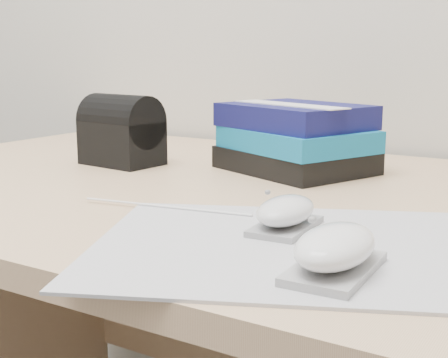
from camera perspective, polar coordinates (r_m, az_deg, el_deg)
The scene contains 7 objects.
desk at distance 0.98m, azimuth 10.76°, elevation -14.48°, with size 1.60×0.80×0.73m.
mousepad at distance 0.62m, azimuth 6.15°, elevation -6.13°, with size 0.39×0.30×0.00m, color #94939B.
mouse_rear at distance 0.67m, azimuth 5.66°, elevation -3.13°, with size 0.06×0.10×0.04m.
mouse_front at distance 0.55m, azimuth 10.13°, elevation -6.39°, with size 0.07×0.11×0.05m.
usb_cable at distance 0.77m, azimuth -5.38°, elevation -2.53°, with size 0.00×0.00×0.23m, color white.
book_stack at distance 1.02m, azimuth 6.59°, elevation 3.71°, with size 0.28×0.25×0.11m.
pouch at distance 1.09m, azimuth -9.35°, elevation 4.37°, with size 0.14×0.10×0.12m.
Camera 1 is at (0.30, 0.81, 0.92)m, focal length 50.00 mm.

